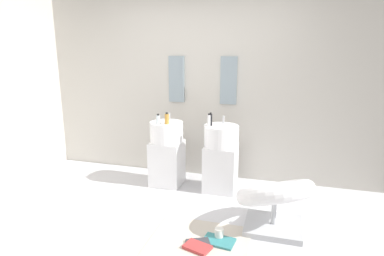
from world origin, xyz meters
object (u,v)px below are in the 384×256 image
object	(u,v)px
soap_bottle_amber	(167,119)
soap_bottle_white	(209,120)
magazine_charcoal	(198,243)
soap_bottle_clear	(158,119)
pedestal_sink_right	(221,157)
magazine_teal	(219,241)
pedestal_sink_left	(167,152)
lounge_chair	(275,197)
coffee_mug	(219,233)
soap_bottle_black	(211,120)
magazine_red	(197,247)

from	to	relation	value
soap_bottle_amber	soap_bottle_white	distance (m)	0.54
magazine_charcoal	soap_bottle_clear	distance (m)	1.69
pedestal_sink_right	magazine_teal	world-z (taller)	pedestal_sink_right
pedestal_sink_left	soap_bottle_white	bearing A→B (deg)	-5.60
pedestal_sink_left	soap_bottle_amber	xyz separation A→B (m)	(0.05, -0.10, 0.48)
soap_bottle_white	lounge_chair	bearing A→B (deg)	-40.95
soap_bottle_clear	soap_bottle_white	size ratio (longest dim) A/B	0.81
soap_bottle_clear	coffee_mug	bearing A→B (deg)	-45.19
lounge_chair	soap_bottle_black	size ratio (longest dim) A/B	6.63
lounge_chair	pedestal_sink_right	bearing A→B (deg)	131.41
lounge_chair	soap_bottle_amber	xyz separation A→B (m)	(-1.38, 0.69, 0.57)
magazine_teal	coffee_mug	bearing A→B (deg)	106.10
soap_bottle_black	pedestal_sink_left	bearing A→B (deg)	176.35
lounge_chair	soap_bottle_black	xyz separation A→B (m)	(-0.83, 0.75, 0.58)
lounge_chair	soap_bottle_black	distance (m)	1.26
magazine_charcoal	soap_bottle_white	size ratio (longest dim) A/B	1.39
pedestal_sink_left	soap_bottle_clear	distance (m)	0.49
magazine_red	soap_bottle_black	world-z (taller)	soap_bottle_black
soap_bottle_amber	soap_bottle_white	world-z (taller)	soap_bottle_white
pedestal_sink_right	pedestal_sink_left	bearing A→B (deg)	180.00
soap_bottle_black	soap_bottle_white	distance (m)	0.03
pedestal_sink_right	soap_bottle_clear	size ratio (longest dim) A/B	7.51
soap_bottle_black	soap_bottle_clear	bearing A→B (deg)	-173.40
coffee_mug	soap_bottle_amber	distance (m)	1.61
pedestal_sink_left	soap_bottle_amber	world-z (taller)	soap_bottle_amber
soap_bottle_amber	magazine_teal	bearing A→B (deg)	-50.35
soap_bottle_amber	pedestal_sink_left	bearing A→B (deg)	114.20
pedestal_sink_right	magazine_teal	bearing A→B (deg)	-79.63
pedestal_sink_right	soap_bottle_white	distance (m)	0.51
soap_bottle_clear	magazine_red	bearing A→B (deg)	-55.43
lounge_chair	soap_bottle_clear	distance (m)	1.74
magazine_red	magazine_teal	bearing A→B (deg)	59.90
magazine_teal	soap_bottle_white	distance (m)	1.50
pedestal_sink_right	soap_bottle_white	bearing A→B (deg)	-159.01
magazine_teal	magazine_red	xyz separation A→B (m)	(-0.17, -0.15, 0.00)
magazine_charcoal	soap_bottle_clear	world-z (taller)	soap_bottle_clear
magazine_charcoal	magazine_red	world-z (taller)	magazine_red
magazine_red	coffee_mug	distance (m)	0.27
soap_bottle_amber	soap_bottle_white	bearing A→B (deg)	4.83
pedestal_sink_left	magazine_red	world-z (taller)	pedestal_sink_left
pedestal_sink_left	lounge_chair	world-z (taller)	pedestal_sink_left
soap_bottle_amber	soap_bottle_clear	bearing A→B (deg)	-173.43
magazine_charcoal	soap_bottle_black	bearing A→B (deg)	72.78
coffee_mug	soap_bottle_black	distance (m)	1.43
coffee_mug	soap_bottle_black	size ratio (longest dim) A/B	0.63
magazine_charcoal	soap_bottle_amber	size ratio (longest dim) A/B	1.46
coffee_mug	soap_bottle_white	bearing A→B (deg)	108.44
pedestal_sink_left	soap_bottle_clear	size ratio (longest dim) A/B	7.51
magazine_charcoal	coffee_mug	distance (m)	0.23
magazine_charcoal	coffee_mug	bearing A→B (deg)	17.16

